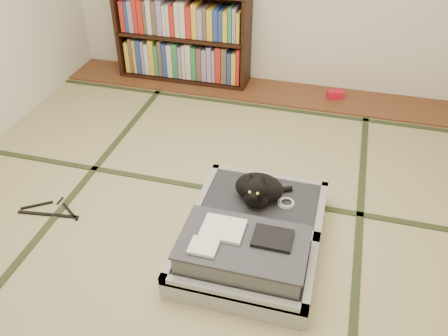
# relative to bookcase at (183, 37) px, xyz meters

# --- Properties ---
(floor) EXTENTS (4.50, 4.50, 0.00)m
(floor) POSITION_rel_bookcase_xyz_m (0.84, -2.07, -0.45)
(floor) COLOR tan
(floor) RESTS_ON ground
(wood_strip) EXTENTS (4.00, 0.50, 0.02)m
(wood_strip) POSITION_rel_bookcase_xyz_m (0.84, -0.07, -0.44)
(wood_strip) COLOR brown
(wood_strip) RESTS_ON ground
(red_item) EXTENTS (0.17, 0.13, 0.07)m
(red_item) POSITION_rel_bookcase_xyz_m (1.54, -0.04, -0.40)
(red_item) COLOR red
(red_item) RESTS_ON wood_strip
(room_shell) EXTENTS (4.50, 4.50, 4.50)m
(room_shell) POSITION_rel_bookcase_xyz_m (0.84, -2.07, 1.01)
(room_shell) COLOR white
(room_shell) RESTS_ON ground
(tatami_borders) EXTENTS (4.00, 4.50, 0.01)m
(tatami_borders) POSITION_rel_bookcase_xyz_m (0.84, -1.58, -0.45)
(tatami_borders) COLOR #2D381E
(tatami_borders) RESTS_ON ground
(bookcase) EXTENTS (1.32, 0.30, 0.92)m
(bookcase) POSITION_rel_bookcase_xyz_m (0.00, 0.00, 0.00)
(bookcase) COLOR black
(bookcase) RESTS_ON wood_strip
(suitcase) EXTENTS (0.82, 1.09, 0.32)m
(suitcase) POSITION_rel_bookcase_xyz_m (1.19, -2.19, -0.34)
(suitcase) COLOR #A7A6AB
(suitcase) RESTS_ON floor
(cat) EXTENTS (0.36, 0.37, 0.29)m
(cat) POSITION_rel_bookcase_xyz_m (1.17, -1.90, -0.19)
(cat) COLOR black
(cat) RESTS_ON suitcase
(cable_coil) EXTENTS (0.11, 0.11, 0.03)m
(cable_coil) POSITION_rel_bookcase_xyz_m (1.35, -1.88, -0.28)
(cable_coil) COLOR white
(cable_coil) RESTS_ON suitcase
(hanger) EXTENTS (0.44, 0.23, 0.01)m
(hanger) POSITION_rel_bookcase_xyz_m (-0.21, -2.20, -0.44)
(hanger) COLOR black
(hanger) RESTS_ON floor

